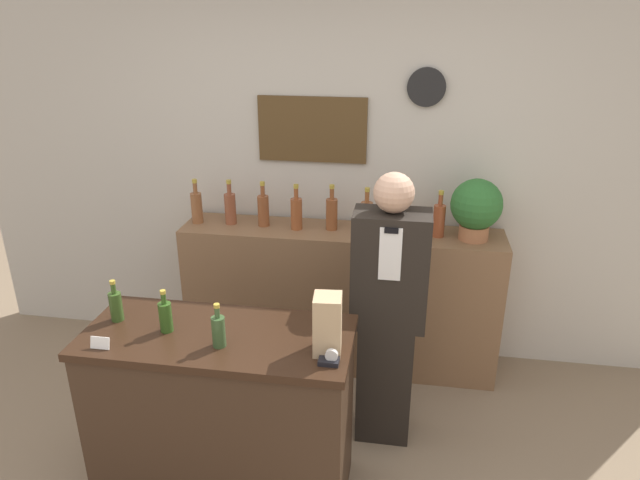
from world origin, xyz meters
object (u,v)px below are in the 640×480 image
Objects in this scene: potted_plant at (476,207)px; paper_bag at (327,324)px; shopkeeper at (388,314)px; tape_dispenser at (330,359)px.

paper_bag is at bearing -119.30° from potted_plant.
shopkeeper is 5.80× the size of paper_bag.
potted_plant is (0.50, 0.69, 0.42)m from shopkeeper.
potted_plant is 1.41× the size of paper_bag.
tape_dispenser is (-0.22, -0.72, 0.16)m from shopkeeper.
shopkeeper reaches higher than potted_plant.
tape_dispenser is at bearing -106.94° from shopkeeper.
tape_dispenser is (0.02, -0.09, -0.12)m from paper_bag.
shopkeeper reaches higher than tape_dispenser.
shopkeeper is at bearing 68.83° from paper_bag.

